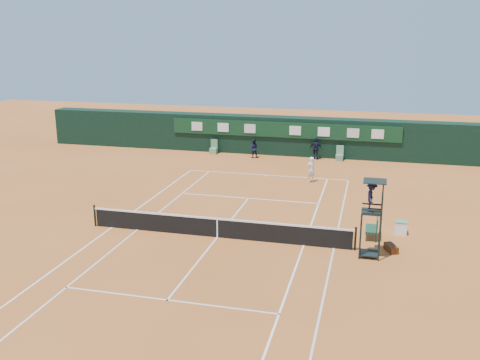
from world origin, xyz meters
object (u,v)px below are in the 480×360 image
at_px(player_bench, 374,226).
at_px(player, 311,169).
at_px(umpire_chair, 372,202).
at_px(cooler, 401,227).
at_px(tennis_net, 217,227).

bearing_deg(player_bench, player, 113.97).
height_order(umpire_chair, player_bench, umpire_chair).
xyz_separation_m(player_bench, cooler, (1.26, 0.91, -0.27)).
height_order(tennis_net, cooler, tennis_net).
height_order(player_bench, cooler, player_bench).
height_order(tennis_net, player, player).
bearing_deg(cooler, umpire_chair, -114.33).
bearing_deg(player, tennis_net, 32.54).
height_order(umpire_chair, player, umpire_chair).
xyz_separation_m(tennis_net, player, (3.10, 10.91, 0.33)).
bearing_deg(tennis_net, cooler, 17.37).
bearing_deg(umpire_chair, cooler, 65.67).
relative_size(umpire_chair, player_bench, 2.85).
distance_m(umpire_chair, player_bench, 2.94).
bearing_deg(player_bench, umpire_chair, -94.44).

